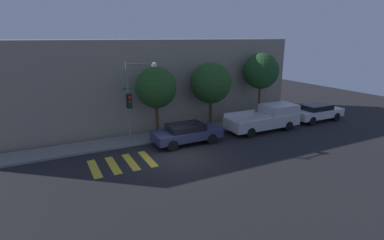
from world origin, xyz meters
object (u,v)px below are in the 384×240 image
at_px(sedan_near_corner, 187,133).
at_px(tree_midblock, 211,83).
at_px(sedan_middle, 317,112).
at_px(tree_near_corner, 156,88).
at_px(tree_far_end, 261,71).
at_px(traffic_light_pole, 135,93).
at_px(pickup_truck, 266,118).

height_order(sedan_near_corner, tree_midblock, tree_midblock).
distance_m(sedan_near_corner, sedan_middle, 12.35).
relative_size(tree_near_corner, tree_far_end, 0.87).
bearing_deg(sedan_near_corner, tree_far_end, 15.50).
bearing_deg(traffic_light_pole, tree_far_end, 4.71).
distance_m(pickup_truck, tree_far_end, 4.07).
xyz_separation_m(pickup_truck, sedan_middle, (5.57, 0.00, -0.17)).
relative_size(traffic_light_pole, pickup_truck, 0.94).
xyz_separation_m(traffic_light_pole, tree_far_end, (10.84, 0.89, 0.73)).
bearing_deg(tree_midblock, pickup_truck, -30.42).
xyz_separation_m(tree_midblock, tree_far_end, (4.70, 0.00, 0.66)).
height_order(sedan_near_corner, tree_near_corner, tree_near_corner).
bearing_deg(pickup_truck, tree_far_end, 64.81).
distance_m(sedan_near_corner, tree_midblock, 4.72).
height_order(pickup_truck, sedan_middle, pickup_truck).
distance_m(sedan_middle, tree_near_corner, 14.07).
bearing_deg(tree_midblock, sedan_middle, -13.17).
bearing_deg(tree_far_end, sedan_middle, -25.45).
distance_m(traffic_light_pole, pickup_truck, 10.23).
distance_m(tree_midblock, tree_far_end, 4.75).
bearing_deg(tree_midblock, tree_far_end, 0.00).
height_order(traffic_light_pole, tree_midblock, traffic_light_pole).
bearing_deg(tree_far_end, tree_near_corner, 180.00).
bearing_deg(tree_far_end, sedan_near_corner, -164.50).
height_order(sedan_near_corner, tree_far_end, tree_far_end).
distance_m(pickup_truck, tree_midblock, 5.02).
xyz_separation_m(traffic_light_pole, tree_near_corner, (1.77, 0.89, 0.04)).
bearing_deg(tree_midblock, sedan_near_corner, -145.07).
height_order(traffic_light_pole, sedan_middle, traffic_light_pole).
bearing_deg(traffic_light_pole, tree_midblock, 8.28).
bearing_deg(sedan_near_corner, tree_near_corner, 120.43).
bearing_deg(sedan_near_corner, pickup_truck, 0.00).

